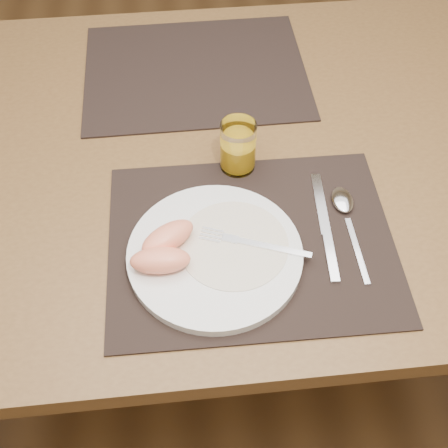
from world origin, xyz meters
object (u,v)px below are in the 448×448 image
placemat_far (195,71)px  juice_glass (238,148)px  placemat_near (251,242)px  table (220,177)px  plate (215,254)px  knife (326,234)px  fork (245,242)px  spoon (344,207)px

placemat_far → juice_glass: (0.05, -0.27, 0.04)m
placemat_near → juice_glass: size_ratio=4.84×
table → plate: (-0.03, -0.24, 0.10)m
knife → juice_glass: 0.21m
plate → knife: 0.18m
placemat_far → fork: size_ratio=2.65×
fork → juice_glass: size_ratio=1.82×
juice_glass → plate: bearing=-106.8°
knife → spoon: 0.06m
placemat_far → fork: 0.46m
plate → table: bearing=82.6°
knife → placemat_near: bearing=179.8°
table → placemat_near: size_ratio=3.11×
spoon → placemat_near: bearing=-163.1°
plate → fork: 0.05m
spoon → table: bearing=137.9°
table → spoon: (0.19, -0.17, 0.09)m
placemat_near → table: bearing=97.3°
table → placemat_near: (0.03, -0.22, 0.09)m
placemat_far → spoon: 0.45m
table → placemat_far: size_ratio=3.11×
placemat_near → juice_glass: 0.17m
plate → fork: size_ratio=1.59×
placemat_near → knife: (0.12, -0.00, 0.00)m
table → knife: (0.15, -0.22, 0.09)m
fork → knife: (0.13, 0.01, -0.02)m
table → knife: 0.28m
placemat_far → table: bearing=-82.5°
placemat_near → knife: bearing=-0.2°
placemat_near → juice_glass: bearing=90.9°
table → knife: size_ratio=6.35×
plate → knife: size_ratio=1.22×
table → placemat_far: bearing=97.5°
table → fork: size_ratio=8.26×
juice_glass → placemat_far: bearing=101.3°
plate → placemat_near: bearing=22.4°
juice_glass → spoon: bearing=-35.6°
placemat_near → plate: (-0.06, -0.02, 0.01)m
table → placemat_near: bearing=-82.7°
table → juice_glass: 0.14m
spoon → juice_glass: size_ratio=2.05×
placemat_far → knife: 0.48m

